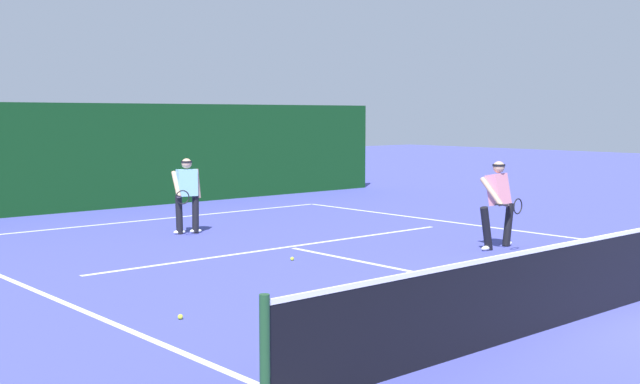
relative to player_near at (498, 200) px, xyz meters
name	(u,v)px	position (x,y,z in m)	size (l,w,h in m)	color
ground_plane	(608,311)	(-2.90, -3.86, -0.91)	(80.00, 80.00, 0.00)	#4348A5
court_line_baseline_far	(151,220)	(-2.90, 7.95, -0.91)	(10.20, 0.10, 0.01)	white
court_line_service	(288,247)	(-2.90, 2.72, -0.91)	(8.32, 0.10, 0.01)	white
court_line_centre	(421,273)	(-2.90, -0.66, -0.91)	(0.10, 6.40, 0.01)	white
tennis_net	(609,271)	(-2.90, -3.86, -0.39)	(11.18, 0.09, 1.05)	#1E4723
player_near	(498,200)	(0.00, 0.00, 0.00)	(1.07, 0.87, 1.65)	black
player_far	(187,192)	(-3.42, 5.45, -0.03)	(0.88, 0.83, 1.60)	black
tennis_ball	(180,317)	(-7.28, -0.61, -0.88)	(0.07, 0.07, 0.07)	#D1E033
tennis_ball_extra	(292,259)	(-3.73, 1.56, -0.88)	(0.07, 0.07, 0.07)	#D1E033
back_fence_windscreen	(98,157)	(-2.90, 10.67, 0.50)	(19.61, 0.12, 2.81)	#0E3A16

